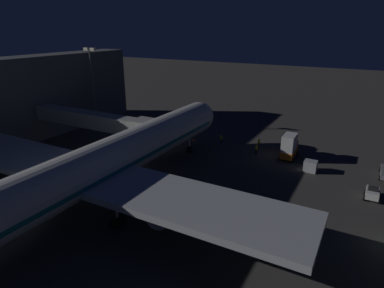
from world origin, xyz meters
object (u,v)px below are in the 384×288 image
traffic_cone_nose_port (214,144)px  ground_crew_near_nose_gear (259,143)px  airliner_at_gate (80,176)px  apron_floodlight_mast (93,82)px  baggage_container_near_belt (310,166)px  jet_bridge (99,121)px  ground_crew_marshaller_fwd (221,139)px  traffic_cone_nose_starboard (194,140)px  baggage_tug_lead (372,193)px  ground_crew_by_belt_loader (256,149)px  cargo_truck_aft (290,146)px

traffic_cone_nose_port → ground_crew_near_nose_gear: bearing=-160.7°
airliner_at_gate → traffic_cone_nose_port: size_ratio=112.06×
apron_floodlight_mast → traffic_cone_nose_port: 29.32m
baggage_container_near_belt → traffic_cone_nose_port: baggage_container_near_belt is taller
jet_bridge → ground_crew_marshaller_fwd: bearing=-139.2°
apron_floodlight_mast → ground_crew_near_nose_gear: (-35.30, -4.25, -8.78)m
jet_bridge → traffic_cone_nose_starboard: 17.90m
baggage_tug_lead → ground_crew_near_nose_gear: bearing=-31.0°
jet_bridge → apron_floodlight_mast: bearing=-43.1°
apron_floodlight_mast → traffic_cone_nose_starboard: bearing=-176.1°
jet_bridge → traffic_cone_nose_starboard: jet_bridge is taller
baggage_tug_lead → ground_crew_by_belt_loader: (17.88, -7.67, 0.28)m
apron_floodlight_mast → baggage_tug_lead: bearing=172.7°
baggage_tug_lead → ground_crew_by_belt_loader: 19.46m
cargo_truck_aft → baggage_container_near_belt: (-4.19, 4.01, -1.20)m
cargo_truck_aft → traffic_cone_nose_starboard: cargo_truck_aft is taller
airliner_at_gate → jet_bridge: airliner_at_gate is taller
cargo_truck_aft → baggage_container_near_belt: 5.92m
traffic_cone_nose_starboard → airliner_at_gate: bearing=94.2°
jet_bridge → traffic_cone_nose_starboard: (-11.28, -12.83, -5.35)m
ground_crew_near_nose_gear → apron_floodlight_mast: bearing=6.9°
airliner_at_gate → traffic_cone_nose_starboard: size_ratio=112.06×
cargo_truck_aft → ground_crew_near_nose_gear: 6.33m
airliner_at_gate → traffic_cone_nose_port: airliner_at_gate is taller
ground_crew_near_nose_gear → baggage_container_near_belt: bearing=148.6°
ground_crew_marshaller_fwd → apron_floodlight_mast: bearing=5.9°
airliner_at_gate → baggage_container_near_belt: (-19.86, -26.22, -4.68)m
ground_crew_near_nose_gear → baggage_tug_lead: bearing=149.0°
baggage_container_near_belt → ground_crew_by_belt_loader: ground_crew_by_belt_loader is taller
baggage_tug_lead → baggage_container_near_belt: bearing=-30.6°
baggage_container_near_belt → ground_crew_near_nose_gear: size_ratio=1.04×
baggage_tug_lead → ground_crew_near_nose_gear: (18.54, -11.15, 0.20)m
traffic_cone_nose_port → traffic_cone_nose_starboard: 4.40m
jet_bridge → ground_crew_by_belt_loader: 27.17m
airliner_at_gate → ground_crew_near_nose_gear: bearing=-106.8°
traffic_cone_nose_starboard → traffic_cone_nose_port: bearing=180.0°
baggage_tug_lead → traffic_cone_nose_port: (26.14, -8.49, -0.51)m
airliner_at_gate → baggage_tug_lead: 35.71m
ground_crew_near_nose_gear → traffic_cone_nose_starboard: bearing=12.5°
cargo_truck_aft → ground_crew_by_belt_loader: size_ratio=2.59×
baggage_container_near_belt → cargo_truck_aft: bearing=-43.8°
ground_crew_near_nose_gear → ground_crew_by_belt_loader: size_ratio=0.93×
ground_crew_near_nose_gear → ground_crew_marshaller_fwd: (6.85, 1.31, 0.01)m
jet_bridge → apron_floodlight_mast: size_ratio=1.53×
apron_floodlight_mast → ground_crew_near_nose_gear: apron_floodlight_mast is taller
cargo_truck_aft → baggage_tug_lead: 15.60m
cargo_truck_aft → baggage_tug_lead: bearing=144.5°
baggage_container_near_belt → traffic_cone_nose_port: (17.66, -3.47, -0.55)m
baggage_tug_lead → jet_bridge: bearing=5.9°
ground_crew_by_belt_loader → traffic_cone_nose_starboard: 12.71m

